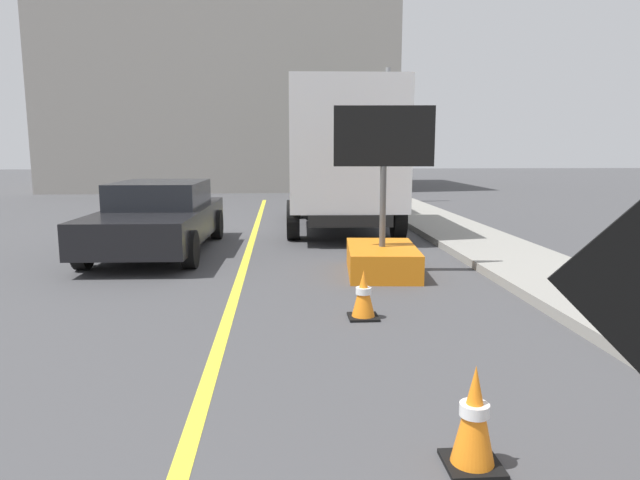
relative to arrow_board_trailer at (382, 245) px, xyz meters
name	(u,v)px	position (x,y,z in m)	size (l,w,h in m)	color
lane_center_stripe	(208,383)	(-2.30, -4.28, -0.48)	(0.14, 36.00, 0.01)	yellow
arrow_board_trailer	(382,245)	(0.00, 0.00, 0.00)	(1.60, 1.89, 2.70)	orange
box_truck	(341,155)	(-0.12, 5.29, 1.40)	(2.84, 6.61, 3.52)	black
pickup_car	(159,217)	(-4.05, 2.31, 0.22)	(2.14, 4.97, 1.38)	black
highway_guide_sign	(367,111)	(1.59, 12.40, 2.94)	(2.78, 0.33, 5.00)	gray
far_building_block	(227,90)	(-4.44, 22.16, 4.65)	(16.62, 9.85, 10.25)	gray
traffic_cone_near_sign	(474,417)	(-0.43, -5.73, -0.15)	(0.36, 0.36, 0.68)	black
traffic_cone_mid_lane	(364,295)	(-0.66, -2.47, -0.19)	(0.36, 0.36, 0.60)	black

